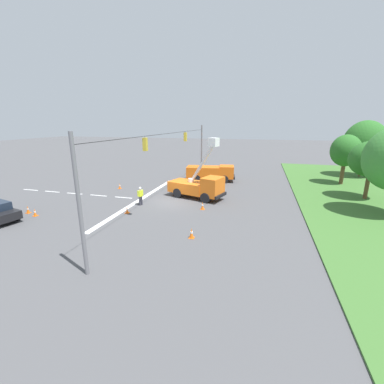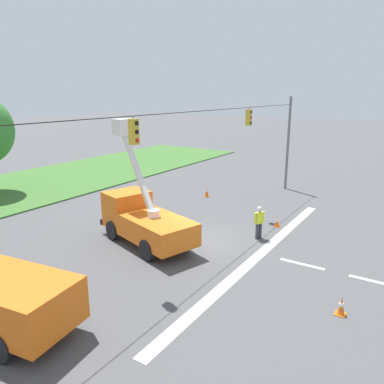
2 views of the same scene
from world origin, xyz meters
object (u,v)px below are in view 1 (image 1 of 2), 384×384
traffic_cone_near_bucket (120,186)px  traffic_cone_mid_left (28,210)px  utility_truck_support_near (211,172)px  traffic_cone_foreground_left (203,206)px  tree_west (346,151)px  tree_centre (372,159)px  traffic_cone_lane_edge_a (192,233)px  utility_truck_bucket_lift (199,186)px  tree_far_west (364,144)px  traffic_cone_mid_right (127,210)px  road_worker (140,195)px  traffic_cone_foreground_right (35,212)px

traffic_cone_near_bucket → traffic_cone_mid_left: bearing=-18.5°
utility_truck_support_near → traffic_cone_foreground_left: 11.73m
tree_west → utility_truck_support_near: (2.21, -16.21, -3.03)m
tree_centre → traffic_cone_lane_edge_a: tree_centre is taller
utility_truck_bucket_lift → traffic_cone_foreground_left: bearing=19.1°
tree_centre → traffic_cone_lane_edge_a: bearing=-47.8°
tree_far_west → traffic_cone_near_bucket: (14.93, -29.59, -4.33)m
utility_truck_bucket_lift → traffic_cone_mid_left: bearing=-58.0°
tree_far_west → tree_west: (5.84, -3.82, -0.43)m
tree_centre → utility_truck_support_near: (-4.30, -16.77, -2.89)m
tree_far_west → traffic_cone_near_bucket: bearing=-63.2°
traffic_cone_mid_right → traffic_cone_foreground_left: bearing=113.6°
tree_far_west → tree_west: size_ratio=1.27×
tree_far_west → tree_centre: (12.35, -3.27, -0.57)m
traffic_cone_mid_right → utility_truck_bucket_lift: bearing=140.7°
traffic_cone_near_bucket → tree_west: bearing=109.4°
road_worker → traffic_cone_near_bucket: size_ratio=2.68×
utility_truck_bucket_lift → traffic_cone_lane_edge_a: (9.32, 1.76, -0.98)m
road_worker → traffic_cone_mid_right: size_ratio=2.92×
utility_truck_support_near → traffic_cone_foreground_right: size_ratio=10.18×
traffic_cone_foreground_right → tree_centre: bearing=113.9°
tree_far_west → traffic_cone_mid_left: (24.53, -32.81, -4.33)m
utility_truck_support_near → tree_far_west: bearing=111.9°
traffic_cone_lane_edge_a → tree_centre: bearing=132.2°
utility_truck_bucket_lift → road_worker: utility_truck_bucket_lift is taller
tree_far_west → traffic_cone_near_bucket: tree_far_west is taller
traffic_cone_mid_right → tree_centre: bearing=115.0°
traffic_cone_mid_right → traffic_cone_lane_edge_a: traffic_cone_lane_edge_a is taller
traffic_cone_mid_left → traffic_cone_mid_right: size_ratio=1.09×
utility_truck_support_near → road_worker: bearing=-20.2°
tree_west → tree_far_west: bearing=146.8°
traffic_cone_foreground_left → traffic_cone_lane_edge_a: 6.01m
utility_truck_bucket_lift → traffic_cone_foreground_right: 14.81m
tree_far_west → tree_centre: bearing=-14.8°
utility_truck_support_near → traffic_cone_mid_right: (14.25, -4.53, -0.91)m
traffic_cone_foreground_left → traffic_cone_near_bucket: traffic_cone_foreground_left is taller
tree_west → traffic_cone_mid_left: 34.71m
traffic_cone_foreground_right → traffic_cone_near_bucket: size_ratio=0.98×
tree_centre → traffic_cone_foreground_right: size_ratio=9.12×
tree_centre → utility_truck_support_near: size_ratio=0.90×
traffic_cone_mid_left → traffic_cone_near_bucket: 10.13m
traffic_cone_foreground_right → road_worker: bearing=124.7°
traffic_cone_foreground_right → tree_far_west: bearing=128.3°
tree_centre → road_worker: 22.68m
tree_west → road_worker: bearing=-55.6°
utility_truck_bucket_lift → traffic_cone_mid_right: (5.99, -4.91, -1.05)m
traffic_cone_foreground_right → traffic_cone_mid_right: 7.55m
tree_west → utility_truck_bucket_lift: 19.19m
traffic_cone_foreground_right → traffic_cone_foreground_left: bearing=112.0°
road_worker → traffic_cone_lane_edge_a: size_ratio=2.43×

